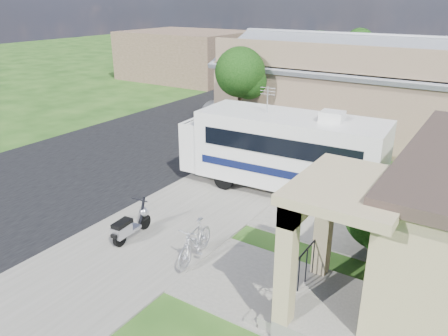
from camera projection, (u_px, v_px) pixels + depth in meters
The scene contains 18 objects.
ground at pixel (193, 237), 13.08m from camera, with size 120.00×120.00×0.00m, color #183D10.
street_slab at pixel (192, 124), 24.68m from camera, with size 9.00×80.00×0.02m, color black.
sidewalk_slab at pixel (299, 143), 21.39m from camera, with size 4.00×80.00×0.06m, color slate.
driveway_slab at pixel (300, 195), 15.82m from camera, with size 7.00×6.00×0.05m, color slate.
walk_slab at pixel (266, 287), 10.77m from camera, with size 4.00×3.00×0.05m, color slate.
warehouse at pixel (349, 92), 23.26m from camera, with size 12.50×8.40×5.04m.
distant_bldg_far at pixel (187, 55), 38.14m from camera, with size 10.00×8.00×4.00m, color brown.
distant_bldg_near at pixel (270, 48), 46.65m from camera, with size 8.00×7.00×3.20m, color #856953.
street_tree_a at pixel (242, 75), 20.84m from camera, with size 2.44×2.40×4.58m.
street_tree_b at pixel (320, 51), 28.60m from camera, with size 2.44×2.40×4.73m.
street_tree_c at pixel (361, 44), 35.73m from camera, with size 2.44×2.40×4.42m.
motorhome at pixel (282, 149), 15.72m from camera, with size 7.46×2.73×3.76m.
shrub at pixel (385, 211), 11.69m from camera, with size 2.17×2.07×2.66m.
scooter at pixel (130, 226), 12.73m from camera, with size 0.57×1.64×1.08m.
bicycle at pixel (195, 243), 11.70m from camera, with size 0.52×1.83×1.10m, color #B9B9C1.
pickup_truck at pixel (247, 103), 25.90m from camera, with size 2.75×5.97×1.66m, color silver.
van at pixel (287, 83), 31.56m from camera, with size 2.67×6.57×1.91m, color silver.
garden_hose at pixel (293, 276), 11.11m from camera, with size 0.35×0.35×0.16m, color #136025.
Camera 1 is at (7.00, -9.07, 6.70)m, focal length 35.00 mm.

